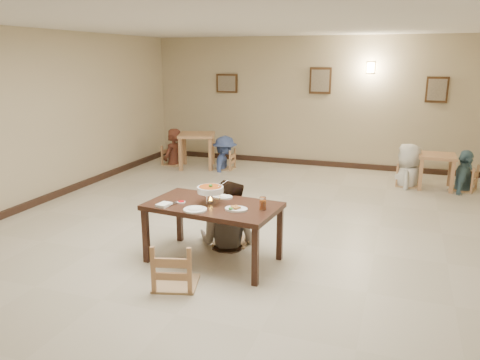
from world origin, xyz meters
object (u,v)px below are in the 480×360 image
at_px(bg_diner_d, 467,150).
at_px(chair_near, 175,243).
at_px(bg_chair_lr, 225,150).
at_px(bg_chair_rr, 465,167).
at_px(drink_glass, 263,204).
at_px(bg_diner_c, 411,144).
at_px(bg_table_right, 437,161).
at_px(main_diner, 227,180).
at_px(bg_chair_ll, 173,147).
at_px(bg_diner_b, 225,136).
at_px(curry_warmer, 210,190).
at_px(chair_far, 231,209).
at_px(bg_table_left, 197,140).
at_px(bg_chair_rl, 409,165).
at_px(bg_diner_a, 172,129).
at_px(main_table, 213,210).

bearing_deg(bg_diner_d, chair_near, 160.37).
distance_m(bg_chair_lr, bg_chair_rr, 5.04).
xyz_separation_m(drink_glass, bg_diner_c, (1.65, 4.65, 0.03)).
distance_m(drink_glass, bg_chair_lr, 5.36).
bearing_deg(bg_chair_rr, bg_chair_lr, -72.29).
bearing_deg(bg_table_right, main_diner, -124.99).
bearing_deg(bg_diner_c, bg_chair_ll, -87.52).
distance_m(drink_glass, bg_diner_b, 5.34).
distance_m(curry_warmer, bg_diner_c, 5.17).
bearing_deg(curry_warmer, chair_far, 86.46).
xyz_separation_m(main_diner, bg_table_right, (2.84, 4.06, -0.37)).
height_order(bg_table_left, bg_chair_rr, bg_chair_rr).
relative_size(bg_table_right, bg_chair_rl, 0.78).
bearing_deg(bg_diner_a, chair_far, 39.34).
distance_m(bg_chair_ll, bg_diner_b, 1.38).
height_order(bg_chair_ll, bg_chair_rr, bg_chair_rr).
bearing_deg(chair_near, bg_diner_a, -78.06).
bearing_deg(drink_glass, bg_diner_d, 60.22).
bearing_deg(drink_glass, bg_table_right, 64.97).
xyz_separation_m(bg_chair_rl, bg_diner_b, (-4.01, 0.14, 0.34)).
relative_size(drink_glass, bg_diner_d, 0.10).
bearing_deg(bg_diner_c, bg_diner_b, -88.11).
distance_m(bg_table_right, bg_chair_rl, 0.53).
relative_size(main_diner, bg_diner_c, 1.06).
bearing_deg(bg_chair_rr, bg_chair_ll, -71.97).
distance_m(main_table, bg_chair_rr, 5.74).
distance_m(bg_diner_b, bg_diner_c, 4.02).
height_order(chair_near, bg_chair_ll, chair_near).
xyz_separation_m(bg_diner_a, bg_diner_c, (5.35, -0.14, -0.02)).
bearing_deg(chair_far, curry_warmer, -100.66).
xyz_separation_m(bg_chair_ll, bg_diner_c, (5.35, -0.14, 0.42)).
distance_m(chair_near, bg_chair_lr, 5.75).
height_order(chair_near, bg_table_right, chair_near).
bearing_deg(chair_near, bg_chair_lr, -89.99).
bearing_deg(bg_diner_b, main_table, -170.48).
bearing_deg(bg_diner_b, bg_diner_c, -102.22).
bearing_deg(curry_warmer, main_diner, 88.50).
bearing_deg(chair_far, bg_table_left, 113.26).
bearing_deg(chair_near, bg_diner_d, -138.40).
distance_m(chair_near, bg_diner_b, 5.76).
xyz_separation_m(main_diner, drink_glass, (0.68, -0.58, -0.09)).
height_order(chair_far, main_diner, main_diner).
bearing_deg(bg_chair_lr, bg_table_right, 86.69).
height_order(chair_far, bg_table_right, chair_far).
height_order(bg_table_right, bg_diner_b, bg_diner_b).
xyz_separation_m(bg_chair_ll, bg_chair_rl, (5.35, -0.14, -0.01)).
xyz_separation_m(bg_diner_a, bg_diner_d, (6.38, -0.10, -0.09)).
xyz_separation_m(chair_near, bg_diner_c, (2.45, 5.39, 0.35)).
height_order(bg_chair_lr, bg_diner_b, bg_diner_b).
xyz_separation_m(main_table, bg_chair_ll, (-3.05, 4.78, -0.23)).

